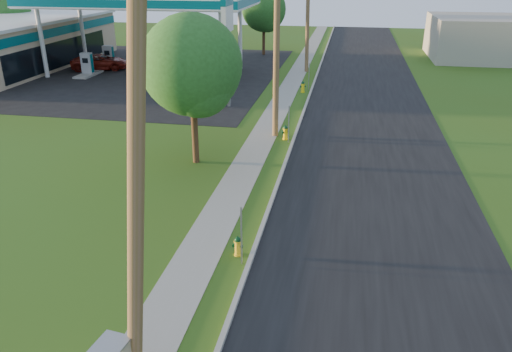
{
  "coord_description": "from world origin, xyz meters",
  "views": [
    {
      "loc": [
        3.13,
        -8.83,
        8.69
      ],
      "look_at": [
        0.0,
        8.0,
        1.4
      ],
      "focal_mm": 35.0,
      "sensor_mm": 36.0,
      "label": 1
    }
  ],
  "objects_px": {
    "tree_verge": "(193,70)",
    "fuel_pump_nw": "(88,67)",
    "tree_back": "(8,10)",
    "fuel_pump_se": "(204,62)",
    "utility_pole_mid": "(277,43)",
    "price_pylon": "(227,21)",
    "utility_pole_near": "(136,192)",
    "tree_lot": "(265,11)",
    "utility_pole_far": "(308,14)",
    "fuel_pump_ne": "(190,71)",
    "hydrant_near": "(238,246)",
    "fuel_pump_sw": "(109,59)",
    "hydrant_far": "(303,87)",
    "car_red": "(100,62)",
    "car_silver": "(188,65)",
    "hydrant_mid": "(285,132)"
  },
  "relations": [
    {
      "from": "tree_verge",
      "to": "fuel_pump_se",
      "type": "bearing_deg",
      "value": 105.19
    },
    {
      "from": "tree_lot",
      "to": "fuel_pump_se",
      "type": "bearing_deg",
      "value": -113.28
    },
    {
      "from": "hydrant_mid",
      "to": "utility_pole_mid",
      "type": "bearing_deg",
      "value": 140.18
    },
    {
      "from": "hydrant_near",
      "to": "car_silver",
      "type": "height_order",
      "value": "car_silver"
    },
    {
      "from": "price_pylon",
      "to": "car_silver",
      "type": "height_order",
      "value": "price_pylon"
    },
    {
      "from": "utility_pole_far",
      "to": "hydrant_far",
      "type": "bearing_deg",
      "value": -86.26
    },
    {
      "from": "fuel_pump_nw",
      "to": "hydrant_mid",
      "type": "xyz_separation_m",
      "value": [
        18.53,
        -13.53,
        -0.33
      ]
    },
    {
      "from": "car_red",
      "to": "car_silver",
      "type": "bearing_deg",
      "value": -110.95
    },
    {
      "from": "fuel_pump_ne",
      "to": "hydrant_near",
      "type": "height_order",
      "value": "fuel_pump_ne"
    },
    {
      "from": "utility_pole_far",
      "to": "hydrant_far",
      "type": "height_order",
      "value": "utility_pole_far"
    },
    {
      "from": "tree_verge",
      "to": "hydrant_mid",
      "type": "xyz_separation_m",
      "value": [
        3.65,
        4.14,
        -4.01
      ]
    },
    {
      "from": "price_pylon",
      "to": "fuel_pump_sw",
      "type": "bearing_deg",
      "value": 140.6
    },
    {
      "from": "fuel_pump_se",
      "to": "utility_pole_mid",
      "type": "bearing_deg",
      "value": -62.37
    },
    {
      "from": "hydrant_near",
      "to": "hydrant_far",
      "type": "distance_m",
      "value": 22.64
    },
    {
      "from": "utility_pole_mid",
      "to": "car_red",
      "type": "height_order",
      "value": "utility_pole_mid"
    },
    {
      "from": "hydrant_near",
      "to": "price_pylon",
      "type": "bearing_deg",
      "value": 104.24
    },
    {
      "from": "fuel_pump_se",
      "to": "price_pylon",
      "type": "relative_size",
      "value": 0.47
    },
    {
      "from": "fuel_pump_nw",
      "to": "car_silver",
      "type": "height_order",
      "value": "fuel_pump_nw"
    },
    {
      "from": "tree_back",
      "to": "car_red",
      "type": "xyz_separation_m",
      "value": [
        12.52,
        -5.98,
        -3.71
      ]
    },
    {
      "from": "utility_pole_far",
      "to": "tree_verge",
      "type": "xyz_separation_m",
      "value": [
        -3.02,
        -22.67,
        -0.4
      ]
    },
    {
      "from": "tree_verge",
      "to": "tree_back",
      "type": "xyz_separation_m",
      "value": [
        -27.59,
        26.25,
        -0.01
      ]
    },
    {
      "from": "tree_back",
      "to": "hydrant_far",
      "type": "height_order",
      "value": "tree_back"
    },
    {
      "from": "car_red",
      "to": "car_silver",
      "type": "distance_m",
      "value": 8.27
    },
    {
      "from": "utility_pole_near",
      "to": "hydrant_mid",
      "type": "distance_m",
      "value": 18.03
    },
    {
      "from": "tree_verge",
      "to": "fuel_pump_nw",
      "type": "bearing_deg",
      "value": 130.11
    },
    {
      "from": "utility_pole_far",
      "to": "fuel_pump_nw",
      "type": "height_order",
      "value": "utility_pole_far"
    },
    {
      "from": "utility_pole_near",
      "to": "fuel_pump_nw",
      "type": "relative_size",
      "value": 2.96
    },
    {
      "from": "utility_pole_near",
      "to": "utility_pole_mid",
      "type": "bearing_deg",
      "value": 90.0
    },
    {
      "from": "fuel_pump_se",
      "to": "car_red",
      "type": "bearing_deg",
      "value": -171.35
    },
    {
      "from": "utility_pole_far",
      "to": "fuel_pump_se",
      "type": "relative_size",
      "value": 2.97
    },
    {
      "from": "fuel_pump_nw",
      "to": "hydrant_near",
      "type": "height_order",
      "value": "fuel_pump_nw"
    },
    {
      "from": "fuel_pump_ne",
      "to": "fuel_pump_sw",
      "type": "xyz_separation_m",
      "value": [
        -9.0,
        4.0,
        0.0
      ]
    },
    {
      "from": "tree_back",
      "to": "car_silver",
      "type": "bearing_deg",
      "value": -17.06
    },
    {
      "from": "utility_pole_near",
      "to": "utility_pole_far",
      "type": "relative_size",
      "value": 1.0
    },
    {
      "from": "tree_back",
      "to": "fuel_pump_se",
      "type": "bearing_deg",
      "value": -11.91
    },
    {
      "from": "utility_pole_near",
      "to": "fuel_pump_nw",
      "type": "xyz_separation_m",
      "value": [
        -17.9,
        31.0,
        -4.08
      ]
    },
    {
      "from": "tree_verge",
      "to": "hydrant_mid",
      "type": "bearing_deg",
      "value": 48.65
    },
    {
      "from": "utility_pole_mid",
      "to": "price_pylon",
      "type": "height_order",
      "value": "utility_pole_mid"
    },
    {
      "from": "tree_lot",
      "to": "tree_back",
      "type": "bearing_deg",
      "value": -170.13
    },
    {
      "from": "utility_pole_far",
      "to": "hydrant_mid",
      "type": "distance_m",
      "value": 19.05
    },
    {
      "from": "fuel_pump_nw",
      "to": "car_red",
      "type": "bearing_deg",
      "value": 94.13
    },
    {
      "from": "utility_pole_far",
      "to": "fuel_pump_ne",
      "type": "xyz_separation_m",
      "value": [
        -8.9,
        -5.0,
        -4.08
      ]
    },
    {
      "from": "fuel_pump_se",
      "to": "utility_pole_far",
      "type": "bearing_deg",
      "value": 6.41
    },
    {
      "from": "tree_verge",
      "to": "tree_back",
      "type": "bearing_deg",
      "value": 136.43
    },
    {
      "from": "fuel_pump_sw",
      "to": "hydrant_mid",
      "type": "relative_size",
      "value": 3.96
    },
    {
      "from": "fuel_pump_ne",
      "to": "hydrant_mid",
      "type": "relative_size",
      "value": 3.96
    },
    {
      "from": "fuel_pump_ne",
      "to": "car_silver",
      "type": "distance_m",
      "value": 2.39
    },
    {
      "from": "tree_verge",
      "to": "hydrant_far",
      "type": "height_order",
      "value": "tree_verge"
    },
    {
      "from": "utility_pole_near",
      "to": "hydrant_near",
      "type": "relative_size",
      "value": 13.63
    },
    {
      "from": "fuel_pump_nw",
      "to": "fuel_pump_se",
      "type": "bearing_deg",
      "value": 23.96
    }
  ]
}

